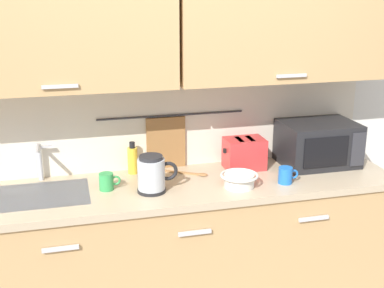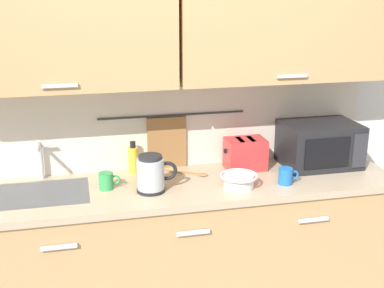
{
  "view_description": "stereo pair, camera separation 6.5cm",
  "coord_description": "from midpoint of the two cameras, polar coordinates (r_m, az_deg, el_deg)",
  "views": [
    {
      "loc": [
        -0.61,
        -2.34,
        1.99
      ],
      "look_at": [
        0.07,
        0.33,
        1.12
      ],
      "focal_mm": 47.55,
      "sensor_mm": 36.0,
      "label": 1
    },
    {
      "loc": [
        -0.54,
        -2.36,
        1.99
      ],
      "look_at": [
        0.07,
        0.33,
        1.12
      ],
      "focal_mm": 47.55,
      "sensor_mm": 36.0,
      "label": 2
    }
  ],
  "objects": [
    {
      "name": "dish_soap_bottle",
      "position": [
        3.07,
        -7.28,
        -1.74
      ],
      "size": [
        0.06,
        0.06,
        0.2
      ],
      "color": "yellow",
      "rests_on": "counter_unit"
    },
    {
      "name": "mug_by_kettle",
      "position": [
        2.95,
        9.86,
        -3.47
      ],
      "size": [
        0.12,
        0.08,
        0.09
      ],
      "color": "blue",
      "rests_on": "counter_unit"
    },
    {
      "name": "mug_near_sink",
      "position": [
        2.86,
        -10.17,
        -4.16
      ],
      "size": [
        0.12,
        0.08,
        0.09
      ],
      "color": "green",
      "rests_on": "counter_unit"
    },
    {
      "name": "mixing_bowl",
      "position": [
        2.86,
        4.68,
        -3.98
      ],
      "size": [
        0.21,
        0.21,
        0.08
      ],
      "color": "silver",
      "rests_on": "counter_unit"
    },
    {
      "name": "counter_unit",
      "position": [
        3.12,
        -1.97,
        -11.99
      ],
      "size": [
        2.53,
        0.64,
        0.9
      ],
      "color": "tan",
      "rests_on": "ground"
    },
    {
      "name": "toaster",
      "position": [
        3.14,
        5.3,
        -1.06
      ],
      "size": [
        0.26,
        0.17,
        0.19
      ],
      "color": "red",
      "rests_on": "counter_unit"
    },
    {
      "name": "electric_kettle",
      "position": [
        2.78,
        -5.17,
        -3.4
      ],
      "size": [
        0.23,
        0.16,
        0.21
      ],
      "color": "black",
      "rests_on": "counter_unit"
    },
    {
      "name": "sink_faucet",
      "position": [
        3.04,
        -17.32,
        -1.48
      ],
      "size": [
        0.09,
        0.17,
        0.22
      ],
      "color": "#B2B5BA",
      "rests_on": "counter_unit"
    },
    {
      "name": "microwave",
      "position": [
        3.28,
        13.39,
        0.07
      ],
      "size": [
        0.46,
        0.35,
        0.27
      ],
      "color": "black",
      "rests_on": "counter_unit"
    },
    {
      "name": "back_wall_assembly",
      "position": [
        2.98,
        -2.96,
        8.47
      ],
      "size": [
        3.7,
        0.41,
        2.5
      ],
      "color": "silver",
      "rests_on": "ground"
    },
    {
      "name": "wooden_spoon",
      "position": [
        3.05,
        -0.73,
        -3.33
      ],
      "size": [
        0.25,
        0.16,
        0.01
      ],
      "color": "#9E7042",
      "rests_on": "counter_unit"
    }
  ]
}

